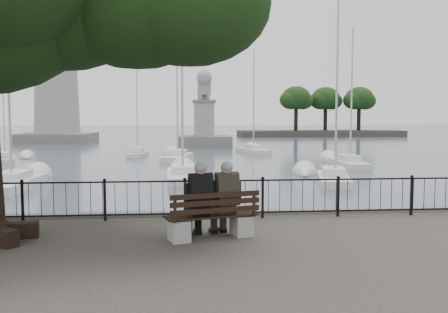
{
  "coord_description": "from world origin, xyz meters",
  "views": [
    {
      "loc": [
        -1.17,
        -10.08,
        2.61
      ],
      "look_at": [
        0.0,
        2.5,
        1.6
      ],
      "focal_mm": 40.0,
      "sensor_mm": 36.0,
      "label": 1
    }
  ],
  "objects": [
    {
      "name": "sailboat_c",
      "position": [
        7.32,
        16.35,
        -0.68
      ],
      "size": [
        2.85,
        5.81,
        10.9
      ],
      "color": "silver",
      "rests_on": "ground"
    },
    {
      "name": "far_shore",
      "position": [
        25.54,
        79.46,
        3.0
      ],
      "size": [
        30.0,
        8.6,
        9.18
      ],
      "color": "#2C2824",
      "rests_on": "ground"
    },
    {
      "name": "sailboat_g",
      "position": [
        6.32,
        39.14,
        -0.7
      ],
      "size": [
        2.87,
        6.09,
        10.48
      ],
      "color": "silver",
      "rests_on": "ground"
    },
    {
      "name": "harbor",
      "position": [
        0.0,
        3.0,
        -0.5
      ],
      "size": [
        260.0,
        260.0,
        1.2
      ],
      "color": "#5B5952",
      "rests_on": "ground"
    },
    {
      "name": "sailboat_d",
      "position": [
        11.22,
        25.03,
        -0.7
      ],
      "size": [
        2.02,
        5.92,
        10.19
      ],
      "color": "silver",
      "rests_on": "ground"
    },
    {
      "name": "sailboat_b",
      "position": [
        -0.91,
        18.24,
        -0.67
      ],
      "size": [
        1.85,
        6.21,
        12.15
      ],
      "color": "silver",
      "rests_on": "ground"
    },
    {
      "name": "sailboat_a",
      "position": [
        -9.43,
        15.8,
        -0.7
      ],
      "size": [
        1.82,
        6.09,
        10.46
      ],
      "color": "silver",
      "rests_on": "ground"
    },
    {
      "name": "person_left",
      "position": [
        -0.74,
        0.45,
        0.76
      ],
      "size": [
        0.62,
        0.9,
        1.66
      ],
      "color": "black",
      "rests_on": "ground"
    },
    {
      "name": "bench",
      "position": [
        -0.46,
        0.41,
        0.36
      ],
      "size": [
        2.06,
        1.11,
        1.04
      ],
      "color": "gray",
      "rests_on": "ground"
    },
    {
      "name": "railing",
      "position": [
        0.0,
        2.5,
        0.56
      ],
      "size": [
        22.06,
        0.06,
        1.0
      ],
      "color": "black",
      "rests_on": "ground"
    },
    {
      "name": "lighthouse",
      "position": [
        -18.0,
        62.0,
        11.81
      ],
      "size": [
        9.94,
        9.94,
        30.42
      ],
      "color": "#5B5952",
      "rests_on": "ground"
    },
    {
      "name": "sailboat_f",
      "position": [
        -1.19,
        31.47,
        -0.64
      ],
      "size": [
        2.8,
        6.36,
        13.29
      ],
      "color": "silver",
      "rests_on": "ground"
    },
    {
      "name": "sailboat_e",
      "position": [
        -14.93,
        31.32,
        -0.69
      ],
      "size": [
        2.61,
        4.77,
        9.73
      ],
      "color": "silver",
      "rests_on": "ground"
    },
    {
      "name": "lion_monument",
      "position": [
        2.0,
        49.93,
        1.33
      ],
      "size": [
        6.28,
        6.28,
        9.2
      ],
      "color": "#5B5952",
      "rests_on": "ground"
    },
    {
      "name": "person_right",
      "position": [
        -0.17,
        0.61,
        0.76
      ],
      "size": [
        0.62,
        0.9,
        1.66
      ],
      "color": "black",
      "rests_on": "ground"
    },
    {
      "name": "sailboat_h",
      "position": [
        -4.83,
        36.03,
        -0.62
      ],
      "size": [
        1.73,
        4.88,
        12.23
      ],
      "color": "silver",
      "rests_on": "ground"
    }
  ]
}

